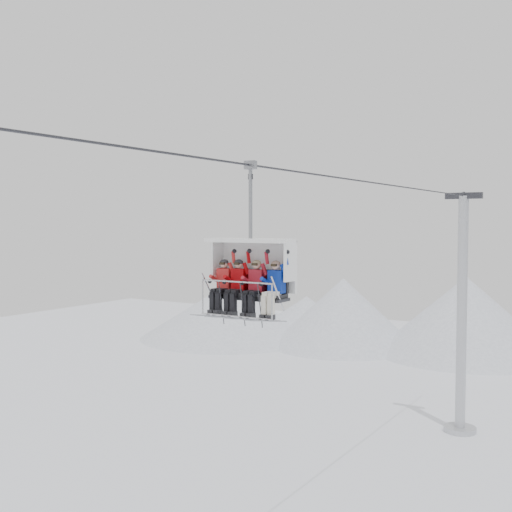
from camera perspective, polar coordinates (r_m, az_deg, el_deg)
The scene contains 8 objects.
ridgeline at distance 58.08m, azimuth 20.98°, elevation -6.10°, with size 72.00×21.00×7.00m.
lift_tower_right at distance 37.92m, azimuth 17.80°, elevation -6.31°, with size 2.00×1.80×13.48m.
haul_cable at distance 16.94m, azimuth 0.00°, elevation 8.02°, with size 0.06×0.06×50.00m, color #2E2F33.
chairlift_carrier at distance 16.79m, azimuth -0.27°, elevation -0.97°, with size 2.28×1.17×3.98m.
skier_far_left at distance 16.99m, azimuth -3.00°, elevation -2.51°, with size 0.39×1.69×1.55m.
skier_center_left at distance 16.73m, azimuth -1.70°, elevation -2.57°, with size 0.39×1.69×1.57m.
skier_center_right at distance 16.44m, azimuth -0.09°, elevation -2.67°, with size 0.39×1.69×1.57m.
skier_far_right at distance 16.15m, azimuth 1.63°, elevation -2.77°, with size 0.39×1.69×1.57m.
Camera 1 is at (8.84, -14.38, 11.81)m, focal length 45.00 mm.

